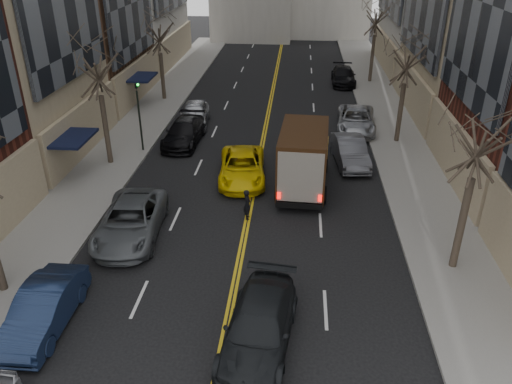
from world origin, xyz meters
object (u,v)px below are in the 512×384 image
pedestrian (247,204)px  ups_truck (304,157)px  observer_sedan (259,327)px  taxi (242,167)px

pedestrian → ups_truck: bearing=-45.1°
observer_sedan → taxi: bearing=105.3°
ups_truck → taxi: bearing=171.7°
ups_truck → observer_sedan: 12.01m
taxi → ups_truck: bearing=-16.9°
ups_truck → taxi: 3.57m
ups_truck → observer_sedan: bearing=-93.6°
ups_truck → taxi: size_ratio=1.21×
observer_sedan → taxi: 12.72m
taxi → observer_sedan: bearing=-86.6°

